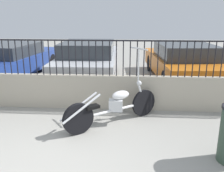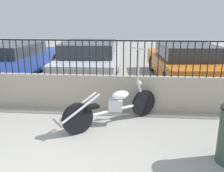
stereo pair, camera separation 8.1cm
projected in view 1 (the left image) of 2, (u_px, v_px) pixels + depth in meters
name	position (u px, v px, depth m)	size (l,w,h in m)	color
low_wall	(77.00, 92.00, 6.02)	(9.94, 0.18, 0.82)	#B2A893
fence_railing	(76.00, 53.00, 5.76)	(9.94, 0.04, 0.84)	black
motorcycle_white	(110.00, 107.00, 5.05)	(1.87, 1.47, 1.55)	black
car_blue	(12.00, 60.00, 8.94)	(2.34, 4.69, 1.22)	black
car_silver	(89.00, 61.00, 8.32)	(1.91, 4.37, 1.35)	black
car_orange	(183.00, 62.00, 8.49)	(2.26, 4.62, 1.27)	black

